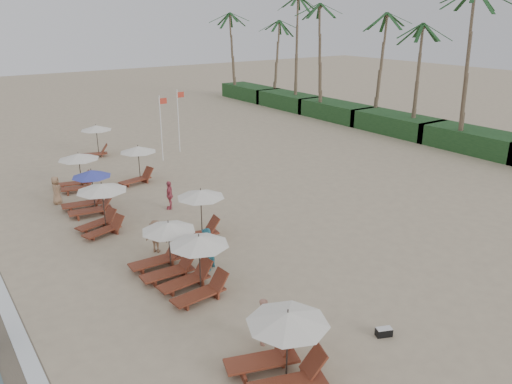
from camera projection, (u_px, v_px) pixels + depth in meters
ground at (316, 264)px, 20.93m from camera, size 160.00×160.00×0.00m
shrub_hedge at (397, 124)px, 43.74m from camera, size 3.20×53.00×1.60m
palm_row at (397, 13)px, 41.34m from camera, size 7.00×52.00×12.30m
lounger_station_0 at (279, 349)px, 14.05m from camera, size 2.87×2.69×2.09m
lounger_station_1 at (194, 267)px, 18.41m from camera, size 2.66×2.24×2.26m
lounger_station_2 at (163, 250)px, 19.98m from camera, size 2.66×2.18×2.10m
lounger_station_3 at (100, 206)px, 23.68m from camera, size 2.60×2.38×2.37m
lounger_station_4 at (88, 195)px, 26.18m from camera, size 2.66×2.31×2.23m
lounger_station_5 at (77, 171)px, 29.49m from camera, size 2.64×2.38×2.16m
inland_station_0 at (199, 210)px, 23.04m from camera, size 2.76×2.24×2.22m
inland_station_1 at (137, 161)px, 30.63m from camera, size 2.75×2.24×2.22m
inland_station_2 at (95, 137)px, 36.39m from camera, size 2.66×2.24×2.22m
beachgoer_near at (265, 321)px, 15.70m from camera, size 0.68×0.59×1.57m
beachgoer_mid_a at (206, 249)px, 20.22m from camera, size 1.10×1.04×1.80m
beachgoer_mid_b at (156, 236)px, 21.81m from camera, size 1.05×1.07×1.47m
beachgoer_far_a at (169, 195)px, 26.65m from camera, size 0.77×0.98×1.55m
beachgoer_far_b at (56, 190)px, 27.37m from camera, size 0.76×0.89×1.55m
duffel_bag at (384, 332)px, 16.24m from camera, size 0.58×0.44×0.29m
flag_pole_near at (161, 125)px, 34.89m from camera, size 0.60×0.08×4.59m
flag_pole_far at (179, 118)px, 37.13m from camera, size 0.60×0.08×4.66m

